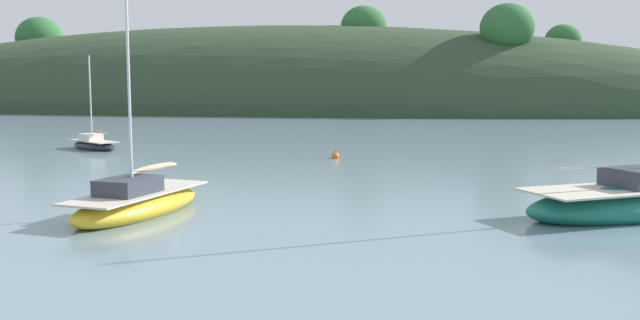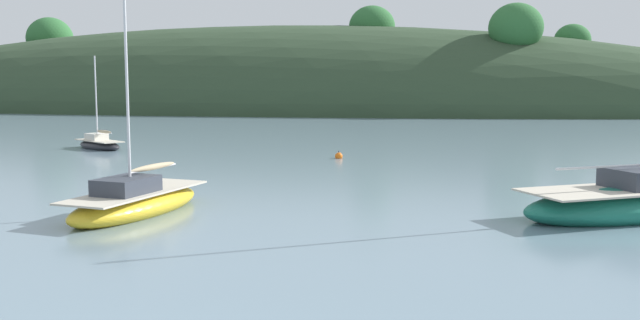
{
  "view_description": "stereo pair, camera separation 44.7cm",
  "coord_description": "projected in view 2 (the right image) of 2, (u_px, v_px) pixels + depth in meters",
  "views": [
    {
      "loc": [
        5.36,
        -6.55,
        4.3
      ],
      "look_at": [
        0.0,
        20.0,
        1.2
      ],
      "focal_mm": 38.16,
      "sensor_mm": 36.0,
      "label": 1
    },
    {
      "loc": [
        5.8,
        -6.46,
        4.3
      ],
      "look_at": [
        0.0,
        20.0,
        1.2
      ],
      "focal_mm": 38.16,
      "sensor_mm": 36.0,
      "label": 2
    }
  ],
  "objects": [
    {
      "name": "mooring_buoy_channel",
      "position": [
        339.0,
        156.0,
        38.61
      ],
      "size": [
        0.44,
        0.44,
        0.54
      ],
      "color": "orange",
      "rests_on": "ground"
    },
    {
      "name": "far_shoreline_hill",
      "position": [
        261.0,
        110.0,
        102.9
      ],
      "size": [
        150.0,
        36.0,
        28.02
      ],
      "color": "#2D422B",
      "rests_on": "ground"
    },
    {
      "name": "sailboat_black_sloop",
      "position": [
        99.0,
        144.0,
        44.22
      ],
      "size": [
        4.65,
        3.79,
        6.17
      ],
      "color": "#232328",
      "rests_on": "ground"
    },
    {
      "name": "sailboat_orange_cutter",
      "position": [
        136.0,
        202.0,
        22.31
      ],
      "size": [
        3.04,
        6.46,
        9.0
      ],
      "color": "gold",
      "rests_on": "ground"
    },
    {
      "name": "sailboat_cream_ketch",
      "position": [
        632.0,
        203.0,
        21.75
      ],
      "size": [
        8.12,
        6.39,
        10.48
      ],
      "color": "#196B56",
      "rests_on": "ground"
    }
  ]
}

